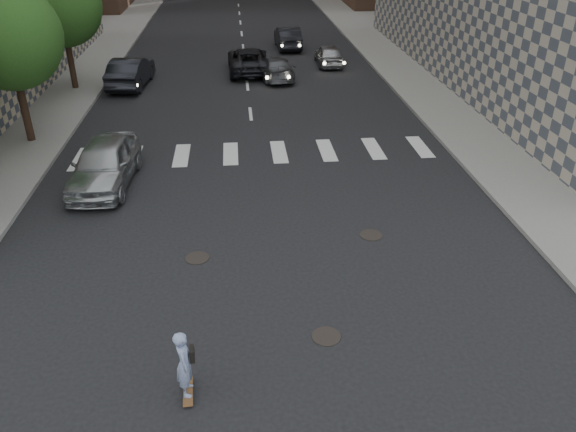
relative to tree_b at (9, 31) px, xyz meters
name	(u,v)px	position (x,y,z in m)	size (l,w,h in m)	color
ground	(269,278)	(9.45, -11.14, -4.65)	(160.00, 160.00, 0.00)	black
sidewalk_right	(487,74)	(23.95, 8.86, -4.57)	(13.00, 80.00, 0.15)	gray
tree_b	(9,31)	(0.00, 0.00, 0.00)	(4.20, 4.20, 6.60)	#382619
tree_c	(61,1)	(0.00, 8.00, 0.00)	(4.20, 4.20, 6.60)	#382619
manhole_a	(326,336)	(10.65, -13.64, -4.64)	(0.70, 0.70, 0.02)	black
manhole_b	(197,258)	(7.45, -9.94, -4.64)	(0.70, 0.70, 0.02)	black
manhole_c	(371,235)	(12.75, -9.14, -4.64)	(0.70, 0.70, 0.02)	black
skateboarder	(185,363)	(7.52, -15.14, -3.79)	(0.42, 0.83, 1.64)	brown
silver_sedan	(104,164)	(3.95, -4.64, -3.82)	(1.94, 4.83, 1.64)	#ABAEB1
traffic_car_a	(131,72)	(2.95, 8.39, -3.84)	(1.72, 4.92, 1.62)	black
traffic_car_b	(275,68)	(11.14, 9.26, -4.01)	(1.78, 4.38, 1.27)	#4E5055
traffic_car_c	(249,60)	(9.65, 10.81, -3.91)	(2.43, 5.28, 1.47)	black
traffic_car_d	(329,55)	(14.79, 12.15, -3.99)	(1.54, 3.83, 1.30)	#9D9FA4
traffic_car_e	(288,38)	(12.65, 17.27, -3.90)	(1.57, 4.50, 1.48)	black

